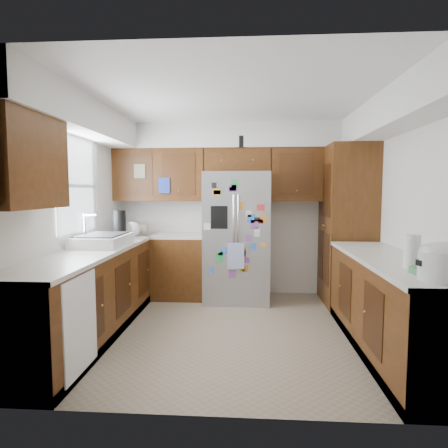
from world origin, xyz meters
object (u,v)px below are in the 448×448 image
(pantry, at_px, (347,225))
(fridge, at_px, (237,237))
(rice_cooker, at_px, (442,261))
(paper_towel, at_px, (412,252))

(pantry, xyz_separation_m, fridge, (-1.50, 0.05, -0.17))
(rice_cooker, bearing_deg, paper_towel, 93.73)
(pantry, relative_size, rice_cooker, 6.77)
(pantry, xyz_separation_m, rice_cooker, (-0.00, -2.53, -0.01))
(fridge, xyz_separation_m, paper_towel, (1.47, -2.17, 0.16))
(pantry, relative_size, fridge, 1.19)
(paper_towel, bearing_deg, rice_cooker, -86.27)
(pantry, distance_m, fridge, 1.51)
(fridge, relative_size, paper_towel, 6.57)
(fridge, distance_m, paper_towel, 2.63)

